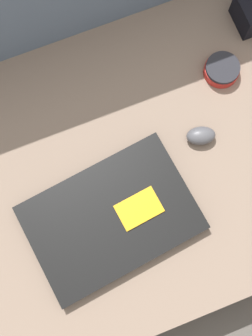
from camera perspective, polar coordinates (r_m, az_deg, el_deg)
The scene contains 5 objects.
ground_plane at distance 1.14m, azimuth -0.00°, elevation -1.60°, with size 8.00×8.00×0.00m, color #4C4742.
couch_seat at distance 1.08m, azimuth -0.00°, elevation -0.96°, with size 1.18×0.68×0.13m.
laptop at distance 0.98m, azimuth -1.81°, elevation -6.11°, with size 0.37×0.27×0.03m.
computer_mouse at distance 1.02m, azimuth 9.12°, elevation 3.91°, with size 0.07×0.06×0.03m.
speaker_puck at distance 1.09m, azimuth 11.61°, elevation 11.67°, with size 0.08×0.08×0.03m.
Camera 1 is at (-0.08, -0.19, 1.12)m, focal length 50.00 mm.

